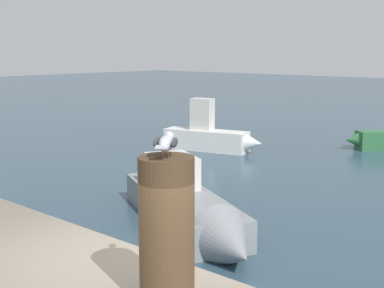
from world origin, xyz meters
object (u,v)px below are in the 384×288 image
(mooring_post, at_px, (167,232))
(seagull, at_px, (166,143))
(boat_white, at_px, (212,136))
(boat_grey, at_px, (192,212))

(mooring_post, distance_m, seagull, 0.59)
(mooring_post, bearing_deg, boat_white, 128.03)
(boat_grey, bearing_deg, seagull, -50.04)
(seagull, bearing_deg, mooring_post, -55.19)
(mooring_post, distance_m, boat_white, 14.39)
(mooring_post, xyz_separation_m, boat_white, (-8.80, 11.26, -1.68))
(mooring_post, relative_size, boat_white, 0.29)
(boat_grey, bearing_deg, mooring_post, -50.05)
(mooring_post, height_order, boat_white, mooring_post)
(seagull, relative_size, boat_grey, 0.07)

